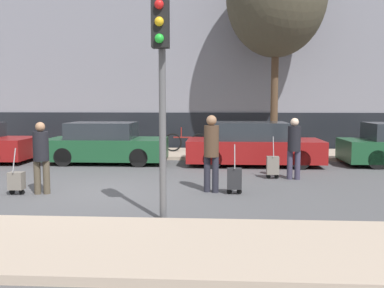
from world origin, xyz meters
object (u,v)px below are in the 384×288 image
pedestrian_left (41,154)px  trolley_right (273,165)px  parked_car_2 (253,145)px  parked_bicycle (186,142)px  parked_car_1 (106,144)px  traffic_light (161,65)px  trolley_left (16,181)px  pedestrian_right (294,145)px  pedestrian_center (211,149)px  trolley_center (234,179)px

pedestrian_left → trolley_right: bearing=11.3°
parked_car_2 → parked_bicycle: bearing=131.8°
parked_car_1 → traffic_light: traffic_light is taller
trolley_left → parked_bicycle: 8.18m
parked_car_2 → pedestrian_right: bearing=-70.6°
parked_car_1 → parked_car_2: (4.91, -0.16, 0.01)m
trolley_left → parked_bicycle: size_ratio=0.59×
parked_car_2 → traffic_light: traffic_light is taller
trolley_right → parked_car_2: bearing=98.1°
pedestrian_left → pedestrian_center: bearing=-5.0°
pedestrian_right → pedestrian_left: bearing=-152.1°
pedestrian_center → traffic_light: size_ratio=0.47×
pedestrian_right → traffic_light: size_ratio=0.44×
pedestrian_right → parked_car_1: bearing=162.8°
parked_car_2 → trolley_center: 4.56m
trolley_right → parked_bicycle: trolley_right is taller
trolley_left → pedestrian_right: size_ratio=0.64×
pedestrian_left → parked_bicycle: (2.69, 7.41, -0.43)m
parked_car_2 → traffic_light: size_ratio=1.16×
parked_bicycle → trolley_left: bearing=-113.3°
pedestrian_center → trolley_center: bearing=179.9°
trolley_left → traffic_light: bearing=-29.4°
pedestrian_left → traffic_light: (3.01, -2.11, 1.76)m
traffic_light → parked_car_2: bearing=73.1°
pedestrian_center → parked_bicycle: (-1.11, 6.98, -0.52)m
parked_car_2 → trolley_left: (-5.62, -4.84, -0.35)m
trolley_left → pedestrian_center: (4.34, 0.53, 0.70)m
trolley_center → parked_bicycle: (-1.64, 7.15, 0.14)m
pedestrian_left → trolley_center: size_ratio=1.44×
trolley_left → trolley_center: bearing=4.2°
pedestrian_left → trolley_left: 0.82m
pedestrian_center → traffic_light: bearing=90.4°
parked_car_1 → parked_bicycle: size_ratio=2.23×
pedestrian_left → parked_bicycle: bearing=58.7°
parked_car_2 → trolley_left: bearing=-139.2°
parked_car_1 → pedestrian_left: bearing=-92.0°
trolley_left → trolley_right: trolley_right is taller
trolley_left → pedestrian_right: (6.52, 2.30, 0.62)m
pedestrian_right → trolley_left: bearing=-152.8°
pedestrian_center → trolley_right: size_ratio=1.55×
pedestrian_left → trolley_left: bearing=-179.9°
trolley_left → pedestrian_right: pedestrian_right is taller
trolley_right → parked_bicycle: bearing=118.1°
parked_car_2 → pedestrian_left: size_ratio=2.67×
parked_car_2 → pedestrian_left: bearing=-137.0°
trolley_left → pedestrian_center: pedestrian_center is taller
parked_car_2 → trolley_right: parked_car_2 is taller
trolley_center → pedestrian_center: bearing=162.0°
parked_car_1 → trolley_right: 5.89m
trolley_center → pedestrian_right: pedestrian_right is taller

